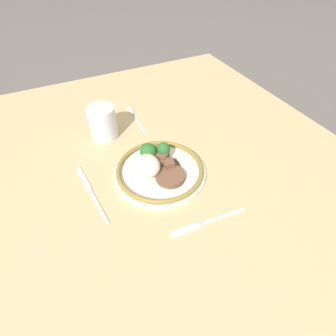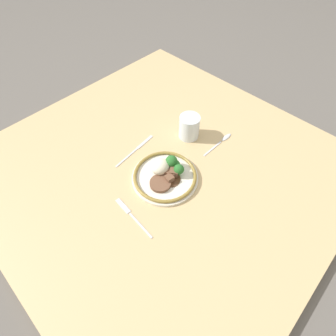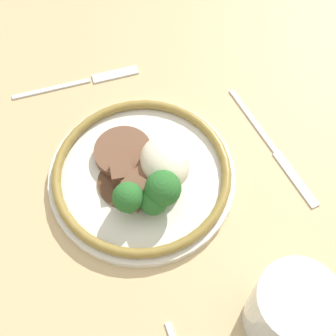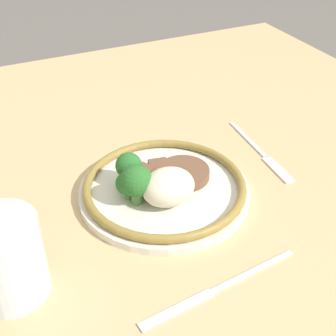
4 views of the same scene
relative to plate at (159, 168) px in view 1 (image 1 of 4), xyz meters
The scene contains 7 objects.
ground_plane 0.08m from the plate, 55.88° to the left, with size 8.00×8.00×0.00m, color #5B5651.
dining_table 0.07m from the plate, 55.88° to the left, with size 1.20×1.23×0.04m.
plate is the anchor object (origin of this frame).
juice_glass 0.23m from the plate, 20.37° to the left, with size 0.08×0.08×0.10m.
fork 0.19m from the plate, behind, with size 0.02×0.19×0.00m.
knife 0.18m from the plate, 84.85° to the left, with size 0.21×0.03×0.00m.
spoon 0.30m from the plate, ahead, with size 0.17×0.02×0.01m.
Camera 1 is at (-0.48, 0.14, 0.53)m, focal length 28.00 mm.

